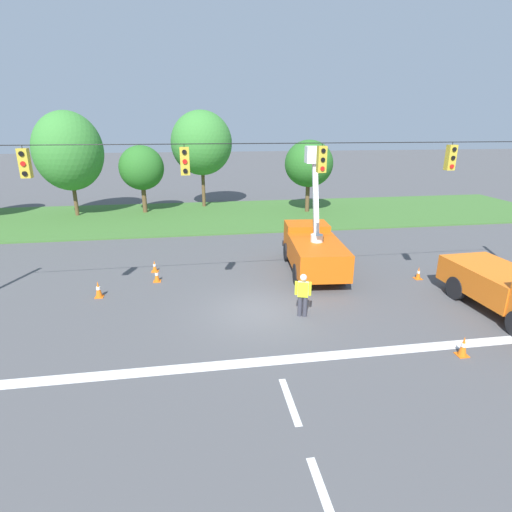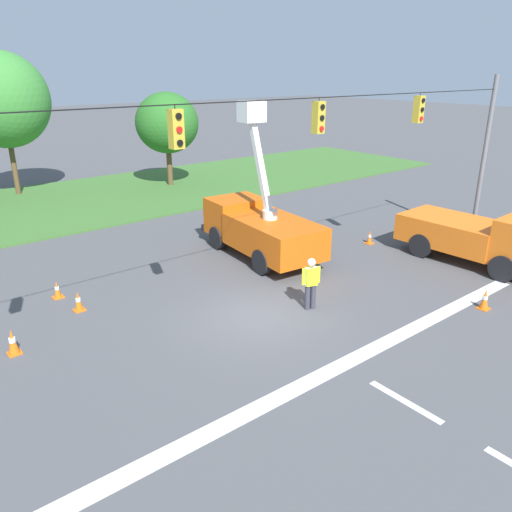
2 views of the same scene
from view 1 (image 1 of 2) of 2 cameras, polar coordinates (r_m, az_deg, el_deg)
ground_plane at (r=16.41m, az=0.23°, el=-7.91°), size 200.00×200.00×0.00m
grass_verge at (r=33.40m, az=-4.68°, el=5.80°), size 56.00×12.00×0.10m
lane_markings at (r=12.13m, az=4.24°, el=-18.43°), size 17.60×15.25×0.01m
signal_gantry at (r=14.95m, az=0.09°, el=8.03°), size 26.20×0.33×7.20m
tree_west at (r=35.65m, az=-25.21°, el=13.38°), size 5.28×5.42×8.30m
tree_centre at (r=35.07m, az=-16.04°, el=11.99°), size 3.65×3.24×5.65m
tree_east at (r=36.56m, az=-7.78°, el=15.68°), size 5.31×5.19×8.45m
tree_far_east at (r=34.36m, az=7.55°, el=12.93°), size 3.99×4.21×6.06m
utility_truck_bucket_lift at (r=20.59m, az=8.17°, el=1.35°), size 2.94×6.29×6.24m
road_worker at (r=15.74m, az=6.72°, el=-5.22°), size 0.62×0.35×1.77m
traffic_cone_foreground_left at (r=19.85m, az=-14.00°, el=-2.68°), size 0.36×0.36×0.67m
traffic_cone_foreground_right at (r=21.21m, az=-14.28°, el=-1.43°), size 0.36×0.36×0.61m
traffic_cone_mid_left at (r=15.01m, az=27.50°, el=-11.36°), size 0.36×0.36×0.70m
traffic_cone_mid_right at (r=18.85m, az=-21.59°, el=-4.44°), size 0.36×0.36×0.76m
traffic_cone_near_bucket at (r=21.17m, az=22.19°, el=-2.30°), size 0.36×0.36×0.61m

